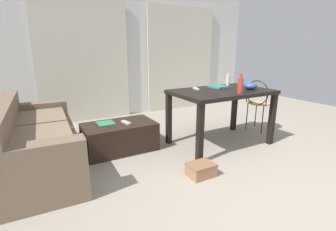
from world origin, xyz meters
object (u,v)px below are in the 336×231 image
(bottle_far, at_px, (240,85))
(bowl, at_px, (250,86))
(wire_chair, at_px, (259,99))
(bottle_near, at_px, (228,80))
(tv_remote_on_table, at_px, (196,89))
(shoebox, at_px, (201,170))
(couch, at_px, (34,142))
(tv_remote_primary, at_px, (126,122))
(book_stack, at_px, (218,87))
(magazine, at_px, (106,123))
(coffee_table, at_px, (120,137))
(craft_table, at_px, (221,97))

(bottle_far, height_order, bowl, bottle_far)
(wire_chair, bearing_deg, bottle_near, 162.70)
(tv_remote_on_table, xyz_separation_m, shoebox, (-0.54, -0.88, -0.73))
(couch, xyz_separation_m, tv_remote_primary, (1.11, -0.04, 0.08))
(couch, bearing_deg, bowl, -12.71)
(book_stack, height_order, magazine, book_stack)
(couch, xyz_separation_m, magazine, (0.86, 0.09, 0.08))
(shoebox, bearing_deg, bottle_near, 38.53)
(couch, xyz_separation_m, coffee_table, (1.02, 0.01, -0.12))
(tv_remote_primary, bearing_deg, couch, 166.09)
(bottle_near, height_order, bottle_far, bottle_far)
(tv_remote_primary, bearing_deg, craft_table, -31.07)
(wire_chair, xyz_separation_m, bottle_far, (-0.93, -0.47, 0.36))
(book_stack, bearing_deg, wire_chair, -3.21)
(craft_table, relative_size, magazine, 5.90)
(wire_chair, relative_size, magazine, 3.70)
(bowl, height_order, book_stack, bowl)
(bottle_near, bearing_deg, craft_table, -141.43)
(craft_table, xyz_separation_m, book_stack, (0.10, 0.19, 0.12))
(magazine, bearing_deg, book_stack, -14.07)
(craft_table, xyz_separation_m, tv_remote_primary, (-1.27, 0.44, -0.30))
(couch, relative_size, wire_chair, 2.31)
(coffee_table, distance_m, bottle_near, 1.88)
(bowl, distance_m, tv_remote_primary, 1.82)
(wire_chair, height_order, bottle_far, bottle_far)
(craft_table, xyz_separation_m, bottle_near, (0.39, 0.31, 0.19))
(couch, height_order, book_stack, book_stack)
(wire_chair, height_order, magazine, wire_chair)
(craft_table, bearing_deg, coffee_table, 160.31)
(couch, xyz_separation_m, bottle_far, (2.38, -0.80, 0.59))
(bottle_far, height_order, tv_remote_primary, bottle_far)
(wire_chair, relative_size, bottle_near, 4.13)
(coffee_table, height_order, magazine, magazine)
(couch, xyz_separation_m, bowl, (2.77, -0.62, 0.53))
(coffee_table, distance_m, tv_remote_primary, 0.23)
(craft_table, height_order, shoebox, craft_table)
(tv_remote_on_table, height_order, shoebox, tv_remote_on_table)
(couch, bearing_deg, book_stack, -6.52)
(coffee_table, xyz_separation_m, magazine, (-0.16, 0.08, 0.20))
(craft_table, bearing_deg, book_stack, 62.97)
(shoebox, bearing_deg, bowl, 22.36)
(coffee_table, distance_m, book_stack, 1.60)
(bottle_near, xyz_separation_m, tv_remote_on_table, (-0.67, -0.08, -0.07))
(magazine, bearing_deg, tv_remote_primary, -28.37)
(wire_chair, height_order, book_stack, wire_chair)
(bottle_far, distance_m, shoebox, 1.21)
(book_stack, xyz_separation_m, tv_remote_on_table, (-0.37, 0.04, -0.01))
(shoebox, bearing_deg, tv_remote_on_table, 58.69)
(bowl, bearing_deg, craft_table, 158.97)
(craft_table, distance_m, bottle_far, 0.39)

